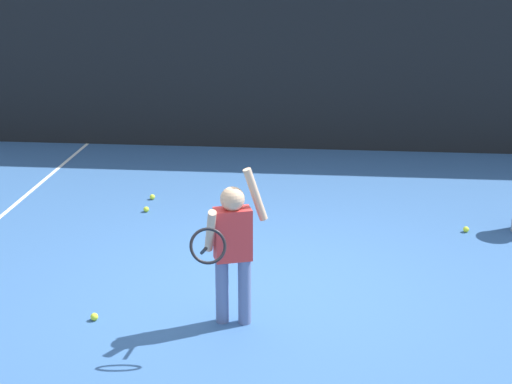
% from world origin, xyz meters
% --- Properties ---
extents(ground_plane, '(20.00, 20.00, 0.00)m').
position_xyz_m(ground_plane, '(0.00, 0.00, 0.00)').
color(ground_plane, '#335B93').
extents(back_fence_windscreen, '(12.00, 0.08, 3.48)m').
position_xyz_m(back_fence_windscreen, '(0.00, 5.01, 1.74)').
color(back_fence_windscreen, black).
rests_on(back_fence_windscreen, ground).
extents(fence_post_1, '(0.09, 0.09, 3.63)m').
position_xyz_m(fence_post_1, '(-2.93, 5.07, 1.82)').
color(fence_post_1, slate).
rests_on(fence_post_1, ground).
extents(fence_post_2, '(0.09, 0.09, 3.63)m').
position_xyz_m(fence_post_2, '(0.00, 5.07, 1.82)').
color(fence_post_2, slate).
rests_on(fence_post_2, ground).
extents(fence_post_3, '(0.09, 0.09, 3.63)m').
position_xyz_m(fence_post_3, '(2.93, 5.07, 1.82)').
color(fence_post_3, slate).
rests_on(fence_post_3, ground).
extents(tennis_player, '(0.58, 0.73, 1.35)m').
position_xyz_m(tennis_player, '(-0.21, -0.73, 0.73)').
color(tennis_player, slate).
rests_on(tennis_player, ground).
extents(tennis_ball_0, '(0.07, 0.07, 0.07)m').
position_xyz_m(tennis_ball_0, '(-1.39, -0.79, 0.03)').
color(tennis_ball_0, '#CCE033').
rests_on(tennis_ball_0, ground).
extents(tennis_ball_2, '(0.07, 0.07, 0.07)m').
position_xyz_m(tennis_ball_2, '(-1.57, 1.92, 0.03)').
color(tennis_ball_2, '#CCE033').
rests_on(tennis_ball_2, ground).
extents(tennis_ball_4, '(0.07, 0.07, 0.07)m').
position_xyz_m(tennis_ball_4, '(2.11, 1.60, 0.03)').
color(tennis_ball_4, '#CCE033').
rests_on(tennis_ball_4, ground).
extents(tennis_ball_5, '(0.07, 0.07, 0.07)m').
position_xyz_m(tennis_ball_5, '(-1.60, 2.38, 0.03)').
color(tennis_ball_5, '#CCE033').
rests_on(tennis_ball_5, ground).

